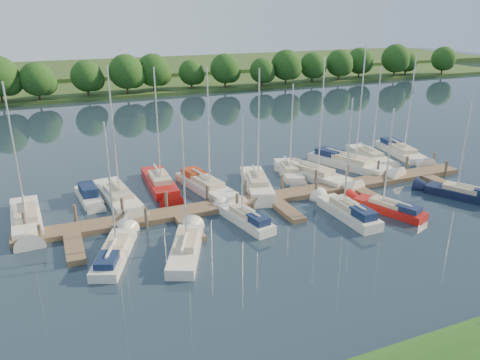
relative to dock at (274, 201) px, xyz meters
name	(u,v)px	position (x,y,z in m)	size (l,w,h in m)	color
ground	(321,241)	(0.00, -7.31, -0.20)	(260.00, 260.00, 0.00)	#192633
dock	(274,201)	(0.00, 0.00, 0.00)	(40.00, 6.00, 0.40)	brown
mooring_pilings	(268,192)	(0.00, 1.13, 0.40)	(38.24, 2.84, 2.00)	#473D33
far_shore	(128,84)	(0.00, 67.69, 0.10)	(180.00, 30.00, 0.60)	#2C481B
distant_hill	(111,69)	(0.00, 92.69, 0.50)	(220.00, 40.00, 1.40)	#365023
treeline	(128,74)	(-2.06, 54.82, 3.91)	(146.10, 9.15, 8.11)	#38281C
sailboat_n_0	(27,221)	(-18.96, 3.46, 0.08)	(2.45, 8.71, 11.08)	silver
motorboat	(89,197)	(-14.14, 6.35, 0.15)	(1.95, 5.36, 1.67)	silver
sailboat_n_2	(119,199)	(-11.85, 5.29, 0.07)	(3.13, 9.30, 11.61)	silver
sailboat_n_3	(161,185)	(-7.89, 7.12, 0.08)	(2.29, 8.71, 11.18)	#A8130F
sailboat_n_4	(207,188)	(-4.29, 4.64, 0.14)	(3.59, 8.93, 11.31)	silver
sailboat_n_5	(257,186)	(0.10, 3.58, 0.08)	(3.91, 8.73, 11.05)	silver
sailboat_n_6	(289,173)	(4.43, 5.60, 0.07)	(3.21, 7.20, 9.23)	silver
sailboat_n_7	(316,176)	(6.19, 3.64, 0.08)	(4.66, 9.22, 11.80)	silver
sailboat_n_8	(351,164)	(11.34, 5.21, 0.14)	(5.37, 9.96, 12.73)	silver
sailboat_n_9	(371,157)	(14.93, 6.70, 0.07)	(2.64, 8.04, 10.09)	silver
sailboat_n_10	(402,153)	(18.92, 6.52, 0.12)	(3.31, 8.94, 11.20)	silver
sailboat_s_0	(115,252)	(-13.57, -3.94, 0.11)	(3.89, 7.16, 9.19)	silver
sailboat_s_1	(186,249)	(-9.16, -5.30, 0.08)	(4.12, 7.23, 9.56)	silver
sailboat_s_2	(245,219)	(-3.78, -2.63, 0.13)	(2.56, 6.52, 8.47)	silver
sailboat_s_3	(347,213)	(3.97, -4.62, 0.15)	(1.88, 7.33, 9.64)	silver
sailboat_s_4	(387,208)	(7.47, -5.06, 0.11)	(3.56, 6.64, 8.59)	#A8130F
sailboat_s_5	(461,194)	(15.24, -5.17, 0.12)	(4.57, 7.00, 9.41)	black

